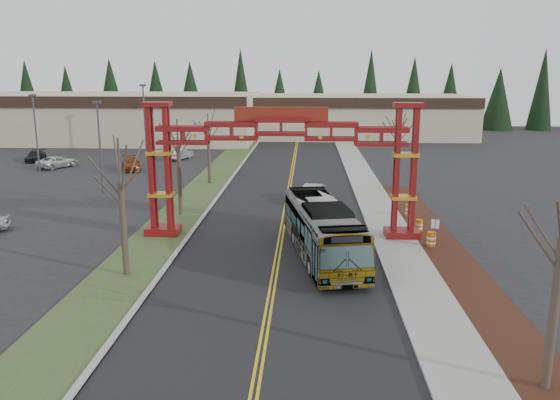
# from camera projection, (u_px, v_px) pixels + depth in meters

# --- Properties ---
(ground) EXTENTS (200.00, 200.00, 0.00)m
(ground) POSITION_uv_depth(u_px,v_px,m) (256.00, 386.00, 19.07)
(ground) COLOR black
(ground) RESTS_ON ground
(road) EXTENTS (12.00, 110.00, 0.02)m
(road) POSITION_uv_depth(u_px,v_px,m) (285.00, 211.00, 43.39)
(road) COLOR black
(road) RESTS_ON ground
(lane_line_left) EXTENTS (0.12, 100.00, 0.01)m
(lane_line_left) POSITION_uv_depth(u_px,v_px,m) (284.00, 211.00, 43.39)
(lane_line_left) COLOR gold
(lane_line_left) RESTS_ON road
(lane_line_right) EXTENTS (0.12, 100.00, 0.01)m
(lane_line_right) POSITION_uv_depth(u_px,v_px,m) (287.00, 211.00, 43.38)
(lane_line_right) COLOR gold
(lane_line_right) RESTS_ON road
(curb_right) EXTENTS (0.30, 110.00, 0.15)m
(curb_right) POSITION_uv_depth(u_px,v_px,m) (363.00, 211.00, 43.07)
(curb_right) COLOR #9D9E99
(curb_right) RESTS_ON ground
(sidewalk_right) EXTENTS (2.60, 110.00, 0.14)m
(sidewalk_right) POSITION_uv_depth(u_px,v_px,m) (382.00, 211.00, 43.00)
(sidewalk_right) COLOR gray
(sidewalk_right) RESTS_ON ground
(landscape_strip) EXTENTS (2.60, 50.00, 0.12)m
(landscape_strip) POSITION_uv_depth(u_px,v_px,m) (470.00, 283.00, 28.27)
(landscape_strip) COLOR black
(landscape_strip) RESTS_ON ground
(grass_median) EXTENTS (4.00, 110.00, 0.08)m
(grass_median) POSITION_uv_depth(u_px,v_px,m) (186.00, 209.00, 43.79)
(grass_median) COLOR #334A25
(grass_median) RESTS_ON ground
(curb_left) EXTENTS (0.30, 110.00, 0.15)m
(curb_left) POSITION_uv_depth(u_px,v_px,m) (209.00, 209.00, 43.69)
(curb_left) COLOR #9D9E99
(curb_left) RESTS_ON ground
(gateway_arch) EXTENTS (18.20, 1.60, 8.90)m
(gateway_arch) POSITION_uv_depth(u_px,v_px,m) (281.00, 148.00, 35.23)
(gateway_arch) COLOR #5F0C0D
(gateway_arch) RESTS_ON ground
(retail_building_west) EXTENTS (46.00, 22.30, 7.50)m
(retail_building_west) POSITION_uv_depth(u_px,v_px,m) (116.00, 117.00, 89.73)
(retail_building_west) COLOR #BBAF8F
(retail_building_west) RESTS_ON ground
(retail_building_east) EXTENTS (38.00, 20.30, 7.00)m
(retail_building_east) POSITION_uv_depth(u_px,v_px,m) (355.00, 116.00, 95.56)
(retail_building_east) COLOR #BBAF8F
(retail_building_east) RESTS_ON ground
(conifer_treeline) EXTENTS (116.10, 5.60, 13.00)m
(conifer_treeline) POSITION_uv_depth(u_px,v_px,m) (301.00, 96.00, 107.10)
(conifer_treeline) COLOR black
(conifer_treeline) RESTS_ON ground
(transit_bus) EXTENTS (4.96, 12.27, 3.33)m
(transit_bus) POSITION_uv_depth(u_px,v_px,m) (322.00, 230.00, 32.18)
(transit_bus) COLOR #B4B8BC
(transit_bus) RESTS_ON ground
(silver_sedan) EXTENTS (2.36, 4.70, 1.48)m
(silver_sedan) POSITION_uv_depth(u_px,v_px,m) (312.00, 194.00, 46.26)
(silver_sedan) COLOR #A5A8AD
(silver_sedan) RESTS_ON ground
(parked_car_mid_a) EXTENTS (3.53, 5.20, 1.40)m
(parked_car_mid_a) POSITION_uv_depth(u_px,v_px,m) (131.00, 164.00, 61.83)
(parked_car_mid_a) COLOR maroon
(parked_car_mid_a) RESTS_ON ground
(parked_car_far_a) EXTENTS (2.77, 4.49, 1.40)m
(parked_car_far_a) POSITION_uv_depth(u_px,v_px,m) (180.00, 154.00, 69.38)
(parked_car_far_a) COLOR silver
(parked_car_far_a) RESTS_ON ground
(parked_car_far_b) EXTENTS (4.06, 5.33, 1.34)m
(parked_car_far_b) POSITION_uv_depth(u_px,v_px,m) (58.00, 162.00, 63.38)
(parked_car_far_b) COLOR silver
(parked_car_far_b) RESTS_ON ground
(parked_car_far_c) EXTENTS (2.79, 4.75, 1.29)m
(parked_car_far_c) POSITION_uv_depth(u_px,v_px,m) (36.00, 156.00, 68.05)
(parked_car_far_c) COLOR black
(parked_car_far_c) RESTS_ON ground
(bare_tree_median_near) EXTENTS (3.35, 3.35, 7.45)m
(bare_tree_median_near) POSITION_uv_depth(u_px,v_px,m) (120.00, 181.00, 28.37)
(bare_tree_median_near) COLOR #382D26
(bare_tree_median_near) RESTS_ON ground
(bare_tree_median_mid) EXTENTS (3.03, 3.03, 7.40)m
(bare_tree_median_mid) POSITION_uv_depth(u_px,v_px,m) (178.00, 146.00, 40.84)
(bare_tree_median_mid) COLOR #382D26
(bare_tree_median_mid) RESTS_ON ground
(bare_tree_median_far) EXTENTS (3.01, 3.01, 6.95)m
(bare_tree_median_far) POSITION_uv_depth(u_px,v_px,m) (208.00, 134.00, 53.14)
(bare_tree_median_far) COLOR #382D26
(bare_tree_median_far) RESTS_ON ground
(bare_tree_right_far) EXTENTS (3.09, 3.09, 7.61)m
(bare_tree_right_far) POSITION_uv_depth(u_px,v_px,m) (399.00, 132.00, 49.64)
(bare_tree_right_far) COLOR #382D26
(bare_tree_right_far) RESTS_ON ground
(light_pole_near) EXTENTS (0.72, 0.36, 8.31)m
(light_pole_near) POSITION_uv_depth(u_px,v_px,m) (100.00, 140.00, 49.07)
(light_pole_near) COLOR #3F3F44
(light_pole_near) RESTS_ON ground
(light_pole_mid) EXTENTS (0.74, 0.37, 8.49)m
(light_pole_mid) POSITION_uv_depth(u_px,v_px,m) (36.00, 127.00, 60.06)
(light_pole_mid) COLOR #3F3F44
(light_pole_mid) RESTS_ON ground
(light_pole_far) EXTENTS (0.81, 0.40, 9.31)m
(light_pole_far) POSITION_uv_depth(u_px,v_px,m) (144.00, 114.00, 72.90)
(light_pole_far) COLOR #3F3F44
(light_pole_far) RESTS_ON ground
(street_sign) EXTENTS (0.46, 0.15, 2.06)m
(street_sign) POSITION_uv_depth(u_px,v_px,m) (435.00, 229.00, 33.10)
(street_sign) COLOR #3F3F44
(street_sign) RESTS_ON ground
(barrel_south) EXTENTS (0.56, 0.56, 1.04)m
(barrel_south) POSITION_uv_depth(u_px,v_px,m) (431.00, 240.00, 34.07)
(barrel_south) COLOR #D8650C
(barrel_south) RESTS_ON ground
(barrel_mid) EXTENTS (0.49, 0.49, 0.90)m
(barrel_mid) POSITION_uv_depth(u_px,v_px,m) (419.00, 226.00, 37.47)
(barrel_mid) COLOR #D8650C
(barrel_mid) RESTS_ON ground
(barrel_north) EXTENTS (0.56, 0.56, 1.03)m
(barrel_north) POSITION_uv_depth(u_px,v_px,m) (409.00, 211.00, 41.27)
(barrel_north) COLOR #D8650C
(barrel_north) RESTS_ON ground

